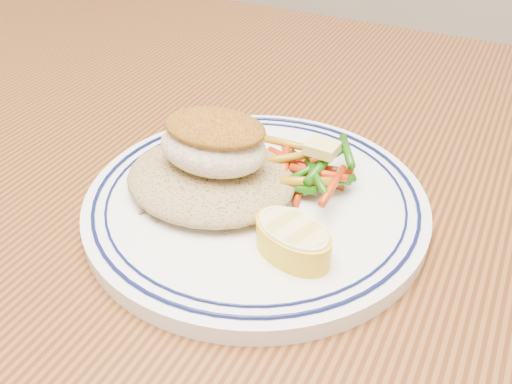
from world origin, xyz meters
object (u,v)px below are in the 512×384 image
(plate, at_px, (256,202))
(lemon_wedge, at_px, (293,238))
(dining_table, at_px, (240,257))
(rice_pilaf, at_px, (211,175))
(vegetable_pile, at_px, (304,169))
(fish_fillet, at_px, (213,142))

(plate, relative_size, lemon_wedge, 3.75)
(dining_table, distance_m, plate, 0.12)
(dining_table, relative_size, rice_pilaf, 10.42)
(dining_table, height_order, lemon_wedge, lemon_wedge)
(plate, bearing_deg, vegetable_pile, 53.45)
(rice_pilaf, bearing_deg, fish_fillet, 64.60)
(vegetable_pile, bearing_deg, rice_pilaf, -146.86)
(rice_pilaf, bearing_deg, plate, 9.35)
(vegetable_pile, bearing_deg, lemon_wedge, -72.67)
(plate, relative_size, vegetable_pile, 2.68)
(rice_pilaf, bearing_deg, dining_table, 85.80)
(dining_table, distance_m, lemon_wedge, 0.18)
(fish_fillet, relative_size, lemon_wedge, 1.23)
(fish_fillet, bearing_deg, plate, 3.76)
(lemon_wedge, bearing_deg, vegetable_pile, 107.33)
(fish_fillet, height_order, vegetable_pile, fish_fillet)
(plate, relative_size, fish_fillet, 3.04)
(plate, height_order, vegetable_pile, vegetable_pile)
(rice_pilaf, relative_size, vegetable_pile, 1.36)
(fish_fillet, bearing_deg, lemon_wedge, -27.47)
(fish_fillet, bearing_deg, vegetable_pile, 31.40)
(plate, distance_m, lemon_wedge, 0.08)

